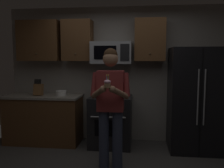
# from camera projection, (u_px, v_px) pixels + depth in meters

# --- Properties ---
(wall_back) EXTENTS (4.40, 0.10, 2.60)m
(wall_back) POSITION_uv_depth(u_px,v_px,m) (121.00, 75.00, 4.66)
(wall_back) COLOR gray
(wall_back) RESTS_ON ground
(oven_range) EXTENTS (0.76, 0.70, 0.93)m
(oven_range) POSITION_uv_depth(u_px,v_px,m) (111.00, 121.00, 4.38)
(oven_range) COLOR black
(oven_range) RESTS_ON ground
(microwave) EXTENTS (0.74, 0.41, 0.40)m
(microwave) POSITION_uv_depth(u_px,v_px,m) (111.00, 53.00, 4.36)
(microwave) COLOR #9EA0A5
(refrigerator) EXTENTS (0.90, 0.75, 1.80)m
(refrigerator) POSITION_uv_depth(u_px,v_px,m) (196.00, 100.00, 4.12)
(refrigerator) COLOR black
(refrigerator) RESTS_ON ground
(cabinet_row_upper) EXTENTS (2.78, 0.36, 0.76)m
(cabinet_row_upper) POSITION_uv_depth(u_px,v_px,m) (82.00, 41.00, 4.46)
(cabinet_row_upper) COLOR brown
(counter_left) EXTENTS (1.44, 0.66, 0.92)m
(counter_left) POSITION_uv_depth(u_px,v_px,m) (44.00, 119.00, 4.55)
(counter_left) COLOR brown
(counter_left) RESTS_ON ground
(knife_block) EXTENTS (0.16, 0.15, 0.32)m
(knife_block) POSITION_uv_depth(u_px,v_px,m) (38.00, 89.00, 4.45)
(knife_block) COLOR brown
(knife_block) RESTS_ON counter_left
(bowl_large_white) EXTENTS (0.20, 0.20, 0.09)m
(bowl_large_white) POSITION_uv_depth(u_px,v_px,m) (61.00, 93.00, 4.44)
(bowl_large_white) COLOR white
(bowl_large_white) RESTS_ON counter_left
(person) EXTENTS (0.60, 0.48, 1.76)m
(person) POSITION_uv_depth(u_px,v_px,m) (110.00, 102.00, 3.41)
(person) COLOR #383F59
(person) RESTS_ON ground
(cupcake) EXTENTS (0.09, 0.09, 0.17)m
(cupcake) POSITION_uv_depth(u_px,v_px,m) (107.00, 83.00, 3.05)
(cupcake) COLOR #A87F56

